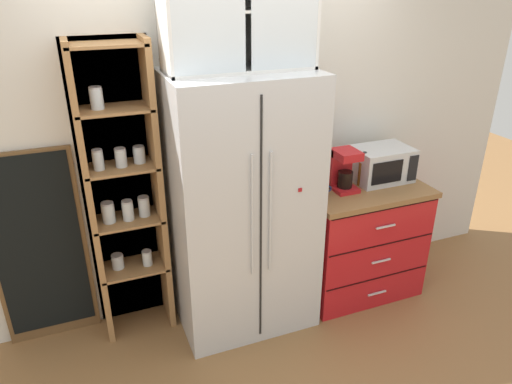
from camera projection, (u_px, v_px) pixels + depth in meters
name	position (u px, v px, depth m)	size (l,w,h in m)	color
ground_plane	(245.00, 315.00, 3.61)	(10.77, 10.77, 0.00)	olive
wall_back_cream	(224.00, 140.00, 3.41)	(5.06, 0.10, 2.55)	silver
refrigerator	(242.00, 206.00, 3.24)	(0.95, 0.68, 1.83)	silver
pantry_shelf_column	(123.00, 192.00, 3.14)	(0.52, 0.32, 2.04)	brown
counter_cabinet	(357.00, 237.00, 3.76)	(0.94, 0.67, 0.91)	red
microwave	(381.00, 164.00, 3.62)	(0.44, 0.33, 0.26)	silver
coffee_maker	(343.00, 169.00, 3.46)	(0.17, 0.20, 0.31)	red
mug_navy	(322.00, 191.00, 3.38)	(0.12, 0.09, 0.09)	navy
bottle_amber	(363.00, 171.00, 3.53)	(0.07, 0.07, 0.27)	brown
upper_cabinet	(237.00, 10.00, 2.76)	(0.91, 0.32, 0.68)	silver
chalkboard_menu	(40.00, 249.00, 3.14)	(0.60, 0.04, 1.39)	brown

